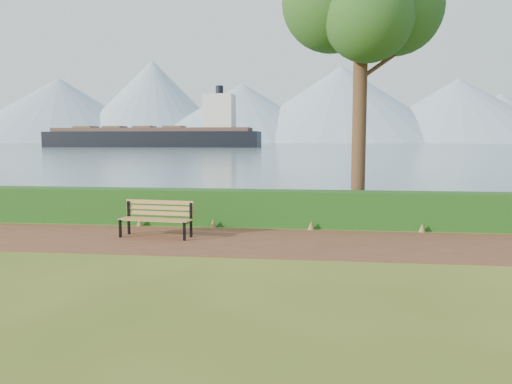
# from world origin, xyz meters

# --- Properties ---
(ground) EXTENTS (140.00, 140.00, 0.00)m
(ground) POSITION_xyz_m (0.00, 0.00, 0.00)
(ground) COLOR #415819
(ground) RESTS_ON ground
(path) EXTENTS (40.00, 3.40, 0.01)m
(path) POSITION_xyz_m (0.00, 0.30, 0.01)
(path) COLOR #532B1C
(path) RESTS_ON ground
(hedge) EXTENTS (32.00, 0.85, 1.00)m
(hedge) POSITION_xyz_m (0.00, 2.60, 0.50)
(hedge) COLOR #133F12
(hedge) RESTS_ON ground
(water) EXTENTS (700.00, 510.00, 0.00)m
(water) POSITION_xyz_m (0.00, 260.00, 0.01)
(water) COLOR #486474
(water) RESTS_ON ground
(mountains) EXTENTS (585.00, 190.00, 70.00)m
(mountains) POSITION_xyz_m (-9.17, 406.05, 27.70)
(mountains) COLOR #859DB2
(mountains) RESTS_ON ground
(bench) EXTENTS (1.86, 0.74, 0.91)m
(bench) POSITION_xyz_m (-2.21, 0.60, 0.52)
(bench) COLOR black
(bench) RESTS_ON ground
(cargo_ship) EXTENTS (70.29, 11.99, 21.30)m
(cargo_ship) POSITION_xyz_m (-49.13, 145.34, 3.17)
(cargo_ship) COLOR black
(cargo_ship) RESTS_ON ground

